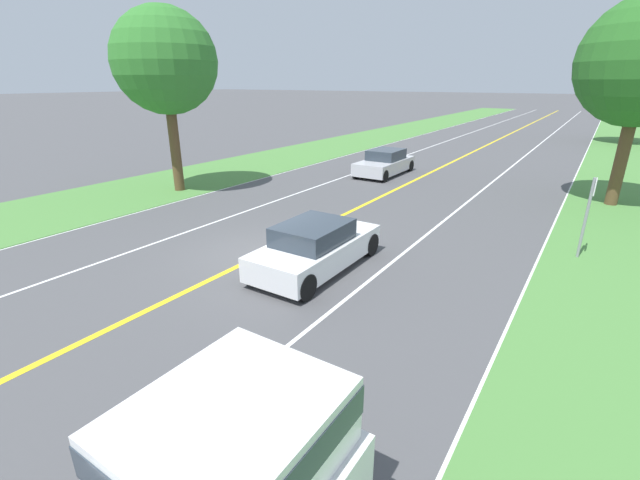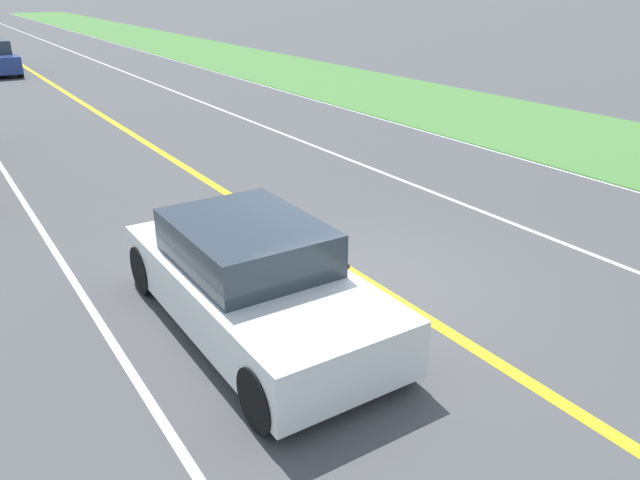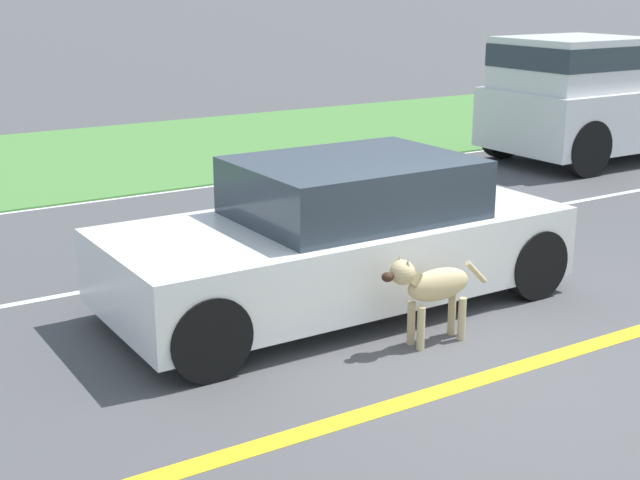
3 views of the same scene
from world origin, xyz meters
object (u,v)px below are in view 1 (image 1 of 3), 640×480
Objects in this scene: ego_car at (316,247)px; roadside_tree_right_far at (637,85)px; roadside_tree_left_near at (165,62)px; street_sign at (589,208)px; oncoming_car at (385,163)px; dog at (280,244)px.

roadside_tree_right_far is (7.34, 34.86, 3.92)m from ego_car.
ego_car is at bearing -101.89° from roadside_tree_right_far.
street_sign is (16.41, 0.88, -4.12)m from roadside_tree_left_near.
ego_car is at bearing 107.14° from oncoming_car.
roadside_tree_right_far reaches higher than street_sign.
roadside_tree_left_near is (-17.74, -30.91, 1.08)m from roadside_tree_right_far.
roadside_tree_right_far is at bearing 60.14° from roadside_tree_left_near.
oncoming_car is 11.96m from roadside_tree_left_near.
street_sign reaches higher than ego_car.
dog is at bearing -23.68° from roadside_tree_left_near.
ego_car is 35.84m from roadside_tree_right_far.
street_sign is (7.17, 4.93, 1.01)m from dog.
oncoming_car is 0.60× the size of roadside_tree_right_far.
dog is 8.76m from street_sign.
dog is at bearing 102.14° from oncoming_car.
oncoming_car is 25.19m from roadside_tree_right_far.
dog is 11.32m from roadside_tree_left_near.
oncoming_car is at bearing 141.70° from street_sign.
oncoming_car is at bearing -116.86° from roadside_tree_right_far.
roadside_tree_left_near is (-10.40, 3.95, 5.00)m from ego_car.
street_sign is (6.01, 4.83, 0.88)m from ego_car.
dog is 0.15× the size of roadside_tree_right_far.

